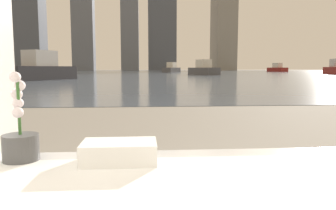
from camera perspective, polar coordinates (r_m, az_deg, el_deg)
The scene contains 10 objects.
potted_orchid at distance 1.42m, azimuth -24.33°, elevation -5.36°, with size 0.14×0.14×0.35m.
towel_stack at distance 1.30m, azimuth -8.46°, elevation -8.06°, with size 0.29×0.18×0.08m.
harbor_water at distance 62.37m, azimuth -4.22°, elevation 5.66°, with size 180.00×110.00×0.01m.
harbor_boat_0 at distance 74.77m, azimuth 6.33°, elevation 6.21°, with size 1.93×4.41×1.60m.
harbor_boat_1 at distance 25.54m, azimuth -21.33°, elevation 5.77°, with size 4.39×5.92×2.13m.
harbor_boat_3 at distance 80.70m, azimuth 18.49°, elevation 6.04°, with size 3.20×5.69×2.02m.
harbor_boat_4 at distance 64.78m, azimuth 0.62°, elevation 6.33°, with size 4.05×5.53×1.98m.
harbor_boat_5 at distance 42.16m, azimuth 6.21°, elevation 6.19°, with size 3.43×5.45×1.93m.
skyline_tower_1 at distance 121.83m, azimuth -14.62°, elevation 15.83°, with size 7.31×6.06×42.20m.
skyline_tower_4 at distance 123.54m, azimuth 9.68°, elevation 15.73°, with size 7.02×12.95×41.87m.
Camera 1 is at (-0.22, -0.37, 0.88)m, focal length 35.00 mm.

